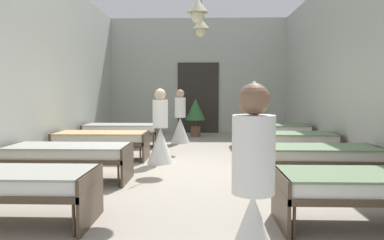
{
  "coord_description": "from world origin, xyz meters",
  "views": [
    {
      "loc": [
        0.2,
        -6.71,
        1.41
      ],
      "look_at": [
        0.0,
        -0.47,
        0.94
      ],
      "focal_mm": 34.99,
      "sensor_mm": 36.0,
      "label": 1
    }
  ],
  "objects_px": {
    "bed_right_row_3": "(272,130)",
    "nurse_mid_aisle": "(180,124)",
    "potted_plant": "(196,112)",
    "bed_left_row_0": "(4,183)",
    "nurse_far_aisle": "(253,217)",
    "bed_left_row_1": "(69,154)",
    "bed_right_row_2": "(288,139)",
    "bed_right_row_0": "(371,186)",
    "nurse_near_aisle": "(160,136)",
    "bed_left_row_3": "(122,129)",
    "bed_left_row_2": "(102,139)",
    "bed_right_row_1": "(316,155)"
  },
  "relations": [
    {
      "from": "bed_right_row_3",
      "to": "nurse_mid_aisle",
      "type": "xyz_separation_m",
      "value": [
        -2.39,
        0.73,
        0.09
      ]
    },
    {
      "from": "potted_plant",
      "to": "bed_left_row_0",
      "type": "bearing_deg",
      "value": -103.34
    },
    {
      "from": "bed_left_row_0",
      "to": "potted_plant",
      "type": "xyz_separation_m",
      "value": [
        1.87,
        7.87,
        0.35
      ]
    },
    {
      "from": "nurse_far_aisle",
      "to": "bed_left_row_0",
      "type": "bearing_deg",
      "value": 95.02
    },
    {
      "from": "bed_left_row_1",
      "to": "bed_right_row_2",
      "type": "height_order",
      "value": "same"
    },
    {
      "from": "bed_right_row_2",
      "to": "nurse_far_aisle",
      "type": "xyz_separation_m",
      "value": [
        -1.39,
        -5.07,
        0.09
      ]
    },
    {
      "from": "bed_left_row_0",
      "to": "bed_right_row_0",
      "type": "height_order",
      "value": "same"
    },
    {
      "from": "bed_right_row_0",
      "to": "nurse_near_aisle",
      "type": "height_order",
      "value": "nurse_near_aisle"
    },
    {
      "from": "bed_right_row_2",
      "to": "bed_left_row_3",
      "type": "height_order",
      "value": "same"
    },
    {
      "from": "bed_right_row_2",
      "to": "bed_right_row_3",
      "type": "height_order",
      "value": "same"
    },
    {
      "from": "bed_right_row_3",
      "to": "nurse_far_aisle",
      "type": "xyz_separation_m",
      "value": [
        -1.39,
        -6.97,
        0.09
      ]
    },
    {
      "from": "nurse_near_aisle",
      "to": "bed_left_row_2",
      "type": "bearing_deg",
      "value": -165.65
    },
    {
      "from": "bed_right_row_2",
      "to": "bed_right_row_3",
      "type": "bearing_deg",
      "value": 90.0
    },
    {
      "from": "bed_left_row_0",
      "to": "bed_left_row_3",
      "type": "height_order",
      "value": "same"
    },
    {
      "from": "bed_left_row_2",
      "to": "potted_plant",
      "type": "xyz_separation_m",
      "value": [
        1.87,
        4.07,
        0.35
      ]
    },
    {
      "from": "bed_left_row_1",
      "to": "bed_left_row_3",
      "type": "distance_m",
      "value": 3.8
    },
    {
      "from": "bed_left_row_2",
      "to": "nurse_mid_aisle",
      "type": "distance_m",
      "value": 3.01
    },
    {
      "from": "bed_right_row_0",
      "to": "bed_right_row_1",
      "type": "relative_size",
      "value": 1.0
    },
    {
      "from": "bed_right_row_3",
      "to": "nurse_near_aisle",
      "type": "bearing_deg",
      "value": -139.33
    },
    {
      "from": "bed_left_row_0",
      "to": "bed_left_row_3",
      "type": "relative_size",
      "value": 1.0
    },
    {
      "from": "bed_right_row_0",
      "to": "bed_left_row_2",
      "type": "xyz_separation_m",
      "value": [
        -3.86,
        3.8,
        0.0
      ]
    },
    {
      "from": "bed_right_row_2",
      "to": "bed_left_row_3",
      "type": "bearing_deg",
      "value": 153.79
    },
    {
      "from": "bed_right_row_0",
      "to": "bed_right_row_3",
      "type": "xyz_separation_m",
      "value": [
        0.0,
        5.7,
        0.0
      ]
    },
    {
      "from": "bed_left_row_1",
      "to": "nurse_mid_aisle",
      "type": "relative_size",
      "value": 1.28
    },
    {
      "from": "potted_plant",
      "to": "nurse_mid_aisle",
      "type": "bearing_deg",
      "value": -105.26
    },
    {
      "from": "bed_left_row_1",
      "to": "bed_right_row_2",
      "type": "distance_m",
      "value": 4.3
    },
    {
      "from": "bed_right_row_1",
      "to": "bed_left_row_0",
      "type": "bearing_deg",
      "value": -153.79
    },
    {
      "from": "bed_right_row_1",
      "to": "nurse_near_aisle",
      "type": "relative_size",
      "value": 1.28
    },
    {
      "from": "bed_left_row_1",
      "to": "bed_right_row_3",
      "type": "height_order",
      "value": "same"
    },
    {
      "from": "bed_right_row_2",
      "to": "potted_plant",
      "type": "distance_m",
      "value": 4.55
    },
    {
      "from": "bed_right_row_0",
      "to": "bed_right_row_3",
      "type": "relative_size",
      "value": 1.0
    },
    {
      "from": "bed_right_row_2",
      "to": "nurse_near_aisle",
      "type": "bearing_deg",
      "value": -172.82
    },
    {
      "from": "bed_right_row_1",
      "to": "bed_right_row_2",
      "type": "relative_size",
      "value": 1.0
    },
    {
      "from": "bed_left_row_2",
      "to": "bed_right_row_1",
      "type": "bearing_deg",
      "value": -26.21
    },
    {
      "from": "bed_left_row_2",
      "to": "bed_right_row_3",
      "type": "relative_size",
      "value": 1.0
    },
    {
      "from": "bed_left_row_3",
      "to": "bed_right_row_2",
      "type": "bearing_deg",
      "value": -26.21
    },
    {
      "from": "bed_left_row_3",
      "to": "potted_plant",
      "type": "height_order",
      "value": "potted_plant"
    },
    {
      "from": "bed_right_row_1",
      "to": "potted_plant",
      "type": "bearing_deg",
      "value": 108.45
    },
    {
      "from": "potted_plant",
      "to": "bed_right_row_2",
      "type": "bearing_deg",
      "value": -63.92
    },
    {
      "from": "bed_right_row_1",
      "to": "potted_plant",
      "type": "xyz_separation_m",
      "value": [
        -1.99,
        5.97,
        0.35
      ]
    },
    {
      "from": "bed_left_row_0",
      "to": "bed_right_row_3",
      "type": "xyz_separation_m",
      "value": [
        3.86,
        5.7,
        0.0
      ]
    },
    {
      "from": "bed_left_row_1",
      "to": "nurse_mid_aisle",
      "type": "distance_m",
      "value": 4.76
    },
    {
      "from": "potted_plant",
      "to": "bed_right_row_1",
      "type": "bearing_deg",
      "value": -71.55
    },
    {
      "from": "bed_right_row_2",
      "to": "nurse_mid_aisle",
      "type": "xyz_separation_m",
      "value": [
        -2.39,
        2.63,
        0.09
      ]
    },
    {
      "from": "bed_right_row_0",
      "to": "potted_plant",
      "type": "bearing_deg",
      "value": 104.21
    },
    {
      "from": "bed_right_row_1",
      "to": "bed_left_row_2",
      "type": "relative_size",
      "value": 1.0
    },
    {
      "from": "bed_left_row_0",
      "to": "bed_right_row_3",
      "type": "height_order",
      "value": "same"
    },
    {
      "from": "nurse_far_aisle",
      "to": "potted_plant",
      "type": "distance_m",
      "value": 9.17
    },
    {
      "from": "bed_right_row_0",
      "to": "bed_right_row_2",
      "type": "height_order",
      "value": "same"
    },
    {
      "from": "bed_right_row_1",
      "to": "potted_plant",
      "type": "distance_m",
      "value": 6.3
    }
  ]
}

